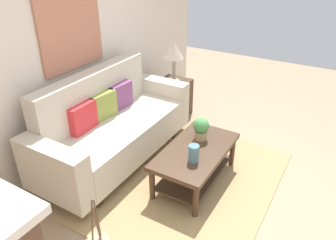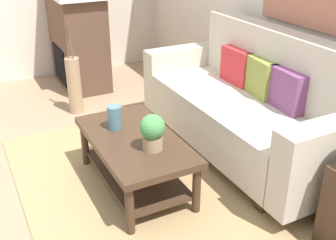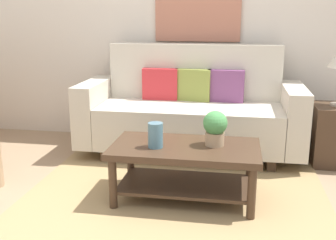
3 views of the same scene
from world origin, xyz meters
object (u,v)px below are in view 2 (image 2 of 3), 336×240
(couch, at_px, (246,107))
(fireplace, at_px, (78,39))
(throw_pillow_plum, at_px, (287,90))
(throw_pillow_crimson, at_px, (237,66))
(potted_plant_tabletop, at_px, (152,131))
(throw_pillow_olive, at_px, (260,77))
(tabletop_vase, at_px, (115,117))
(coffee_table, at_px, (135,151))
(floor_vase, at_px, (74,86))

(couch, xyz_separation_m, fireplace, (-2.29, -0.81, 0.16))
(throw_pillow_plum, relative_size, fireplace, 0.31)
(throw_pillow_crimson, xyz_separation_m, potted_plant_tabletop, (0.63, -1.15, -0.11))
(couch, distance_m, throw_pillow_olive, 0.28)
(throw_pillow_plum, xyz_separation_m, potted_plant_tabletop, (-0.04, -1.15, -0.11))
(couch, height_order, throw_pillow_crimson, couch)
(throw_pillow_crimson, relative_size, tabletop_vase, 1.94)
(tabletop_vase, distance_m, fireplace, 2.19)
(couch, relative_size, throw_pillow_crimson, 5.98)
(potted_plant_tabletop, bearing_deg, throw_pillow_crimson, 118.58)
(coffee_table, bearing_deg, fireplace, 173.52)
(tabletop_vase, xyz_separation_m, floor_vase, (-1.37, 0.05, -0.22))
(throw_pillow_plum, bearing_deg, throw_pillow_crimson, 180.00)
(fireplace, bearing_deg, throw_pillow_olive, 22.14)
(potted_plant_tabletop, bearing_deg, fireplace, 175.11)
(throw_pillow_crimson, height_order, floor_vase, throw_pillow_crimson)
(throw_pillow_plum, height_order, floor_vase, throw_pillow_plum)
(couch, xyz_separation_m, throw_pillow_crimson, (-0.33, 0.13, 0.25))
(throw_pillow_crimson, height_order, throw_pillow_olive, same)
(throw_pillow_olive, distance_m, tabletop_vase, 1.29)
(throw_pillow_plum, height_order, fireplace, fireplace)
(coffee_table, bearing_deg, throw_pillow_crimson, 109.00)
(throw_pillow_olive, relative_size, coffee_table, 0.33)
(couch, bearing_deg, potted_plant_tabletop, -73.95)
(throw_pillow_plum, bearing_deg, couch, -159.22)
(couch, bearing_deg, throw_pillow_plum, 20.78)
(couch, xyz_separation_m, floor_vase, (-1.49, -1.10, -0.13))
(throw_pillow_crimson, xyz_separation_m, fireplace, (-1.96, -0.93, -0.09))
(throw_pillow_olive, height_order, throw_pillow_plum, same)
(coffee_table, bearing_deg, couch, 94.31)
(fireplace, bearing_deg, floor_vase, -20.41)
(throw_pillow_olive, height_order, coffee_table, throw_pillow_olive)
(tabletop_vase, relative_size, potted_plant_tabletop, 0.71)
(throw_pillow_crimson, distance_m, potted_plant_tabletop, 1.32)
(floor_vase, bearing_deg, throw_pillow_crimson, 46.59)
(throw_pillow_olive, relative_size, potted_plant_tabletop, 1.37)
(couch, height_order, fireplace, fireplace)
(throw_pillow_olive, bearing_deg, throw_pillow_crimson, 180.00)
(potted_plant_tabletop, distance_m, fireplace, 2.60)
(floor_vase, bearing_deg, tabletop_vase, -1.95)
(coffee_table, distance_m, tabletop_vase, 0.30)
(potted_plant_tabletop, height_order, floor_vase, potted_plant_tabletop)
(tabletop_vase, xyz_separation_m, fireplace, (-2.16, 0.34, 0.06))
(throw_pillow_crimson, distance_m, tabletop_vase, 1.30)
(tabletop_vase, height_order, floor_vase, tabletop_vase)
(throw_pillow_crimson, relative_size, throw_pillow_plum, 1.00)
(coffee_table, height_order, potted_plant_tabletop, potted_plant_tabletop)
(throw_pillow_crimson, height_order, throw_pillow_plum, same)
(tabletop_vase, distance_m, potted_plant_tabletop, 0.44)
(throw_pillow_plum, relative_size, floor_vase, 0.59)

